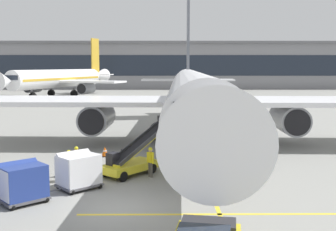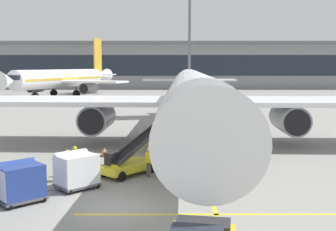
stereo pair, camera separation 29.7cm
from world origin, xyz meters
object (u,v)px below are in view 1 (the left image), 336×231
ground_crew_by_carts (77,159)px  distant_airplane (60,79)px  parked_airplane (192,96)px  baggage_cart_lead (78,170)px  belt_loader (132,159)px  ground_crew_marshaller (69,163)px  ground_crew_wingwalker (76,168)px  ground_crew_by_loader (150,160)px  baggage_cart_second (22,182)px  safety_cone_engine_keepout (105,152)px

ground_crew_by_carts → distant_airplane: distant_airplane is taller
parked_airplane → baggage_cart_lead: (-6.73, -12.66, -2.93)m
belt_loader → ground_crew_marshaller: size_ratio=2.76×
ground_crew_wingwalker → ground_crew_by_loader: bearing=25.4°
ground_crew_marshaller → distant_airplane: bearing=104.3°
baggage_cart_lead → distant_airplane: distant_airplane is taller
ground_crew_by_loader → parked_airplane: bearing=73.6°
parked_airplane → ground_crew_marshaller: (-7.53, -11.24, -2.93)m
parked_airplane → baggage_cart_second: bearing=-120.8°
ground_crew_by_loader → ground_crew_by_carts: 4.26m
baggage_cart_lead → ground_crew_by_loader: 4.27m
distant_airplane → ground_crew_by_loader: bearing=-71.7°
ground_crew_by_loader → ground_crew_wingwalker: 4.28m
ground_crew_wingwalker → safety_cone_engine_keepout: ground_crew_wingwalker is taller
belt_loader → safety_cone_engine_keepout: bearing=115.3°
parked_airplane → ground_crew_by_carts: (-7.33, -10.20, -2.93)m
ground_crew_by_carts → parked_airplane: bearing=54.3°
distant_airplane → ground_crew_wingwalker: bearing=-75.5°
ground_crew_by_loader → ground_crew_wingwalker: size_ratio=1.00×
baggage_cart_second → distant_airplane: size_ratio=0.07×
safety_cone_engine_keepout → distant_airplane: bearing=106.8°
ground_crew_marshaller → ground_crew_wingwalker: bearing=-60.7°
ground_crew_marshaller → distant_airplane: distant_airplane is taller
ground_crew_by_carts → distant_airplane: 62.80m
belt_loader → baggage_cart_second: 6.95m
belt_loader → ground_crew_wingwalker: bearing=-137.4°
baggage_cart_lead → distant_airplane: (-16.48, 63.16, 2.66)m
belt_loader → safety_cone_engine_keepout: belt_loader is taller
baggage_cart_second → safety_cone_engine_keepout: baggage_cart_second is taller
parked_airplane → belt_loader: parked_airplane is taller
ground_crew_by_carts → ground_crew_marshaller: 1.05m
parked_airplane → baggage_cart_second: 17.56m
ground_crew_by_loader → ground_crew_marshaller: same height
parked_airplane → ground_crew_wingwalker: (-6.94, -12.29, -2.93)m
ground_crew_by_carts → safety_cone_engine_keepout: bearing=80.6°
baggage_cart_lead → safety_cone_engine_keepout: (0.28, 7.74, -0.67)m
ground_crew_wingwalker → distant_airplane: 64.91m
safety_cone_engine_keepout → belt_loader: bearing=-64.7°
baggage_cart_lead → ground_crew_marshaller: size_ratio=1.47×
parked_airplane → ground_crew_by_loader: bearing=-106.4°
baggage_cart_lead → safety_cone_engine_keepout: bearing=87.9°
baggage_cart_lead → baggage_cart_second: size_ratio=1.00×
ground_crew_marshaller → ground_crew_by_carts: bearing=79.1°
baggage_cart_second → ground_crew_wingwalker: (1.93, 2.59, -0.00)m
distant_airplane → parked_airplane: bearing=-65.3°
ground_crew_marshaller → safety_cone_engine_keepout: (1.07, 6.31, -0.67)m
parked_airplane → ground_crew_by_carts: parked_airplane is taller
baggage_cart_lead → ground_crew_wingwalker: 0.43m
ground_crew_marshaller → ground_crew_wingwalker: 1.21m
belt_loader → ground_crew_by_loader: 1.32m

